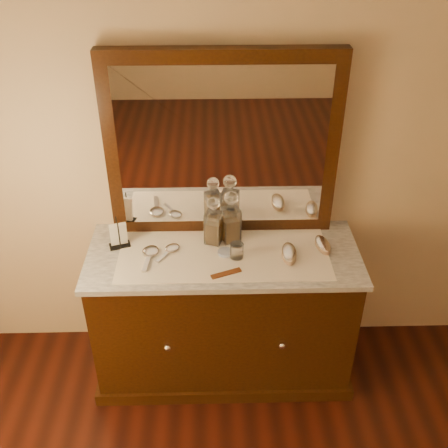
# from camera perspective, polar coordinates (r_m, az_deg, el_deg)

# --- Properties ---
(dresser_cabinet) EXTENTS (1.40, 0.55, 0.82)m
(dresser_cabinet) POSITION_cam_1_polar(r_m,az_deg,el_deg) (3.06, -0.05, -9.78)
(dresser_cabinet) COLOR black
(dresser_cabinet) RESTS_ON floor
(dresser_plinth) EXTENTS (1.46, 0.59, 0.08)m
(dresser_plinth) POSITION_cam_1_polar(r_m,az_deg,el_deg) (3.32, -0.05, -14.43)
(dresser_plinth) COLOR black
(dresser_plinth) RESTS_ON floor
(knob_left) EXTENTS (0.04, 0.04, 0.04)m
(knob_left) POSITION_cam_1_polar(r_m,az_deg,el_deg) (2.84, -6.13, -13.18)
(knob_left) COLOR silver
(knob_left) RESTS_ON dresser_cabinet
(knob_right) EXTENTS (0.04, 0.04, 0.04)m
(knob_right) POSITION_cam_1_polar(r_m,az_deg,el_deg) (2.85, 6.30, -12.95)
(knob_right) COLOR silver
(knob_right) RESTS_ON dresser_cabinet
(marble_top) EXTENTS (1.44, 0.59, 0.03)m
(marble_top) POSITION_cam_1_polar(r_m,az_deg,el_deg) (2.79, -0.05, -3.41)
(marble_top) COLOR white
(marble_top) RESTS_ON dresser_cabinet
(mirror_frame) EXTENTS (1.20, 0.08, 1.00)m
(mirror_frame) POSITION_cam_1_polar(r_m,az_deg,el_deg) (2.73, -0.19, 8.40)
(mirror_frame) COLOR black
(mirror_frame) RESTS_ON marble_top
(mirror_glass) EXTENTS (1.06, 0.01, 0.86)m
(mirror_glass) POSITION_cam_1_polar(r_m,az_deg,el_deg) (2.70, -0.17, 8.10)
(mirror_glass) COLOR white
(mirror_glass) RESTS_ON marble_top
(lace_runner) EXTENTS (1.10, 0.45, 0.00)m
(lace_runner) POSITION_cam_1_polar(r_m,az_deg,el_deg) (2.76, -0.04, -3.38)
(lace_runner) COLOR white
(lace_runner) RESTS_ON marble_top
(pin_dish) EXTENTS (0.09, 0.09, 0.01)m
(pin_dish) POSITION_cam_1_polar(r_m,az_deg,el_deg) (2.76, 0.14, -3.09)
(pin_dish) COLOR white
(pin_dish) RESTS_ON lace_runner
(comb) EXTENTS (0.16, 0.09, 0.01)m
(comb) POSITION_cam_1_polar(r_m,az_deg,el_deg) (2.63, 0.23, -5.37)
(comb) COLOR brown
(comb) RESTS_ON lace_runner
(napkin_rack) EXTENTS (0.12, 0.10, 0.17)m
(napkin_rack) POSITION_cam_1_polar(r_m,az_deg,el_deg) (2.85, -11.35, -1.25)
(napkin_rack) COLOR black
(napkin_rack) RESTS_ON marble_top
(decanter_left) EXTENTS (0.11, 0.11, 0.28)m
(decanter_left) POSITION_cam_1_polar(r_m,az_deg,el_deg) (2.79, -1.14, -0.12)
(decanter_left) COLOR #9A5F16
(decanter_left) RESTS_ON lace_runner
(decanter_right) EXTENTS (0.11, 0.11, 0.30)m
(decanter_right) POSITION_cam_1_polar(r_m,az_deg,el_deg) (2.80, 0.74, 0.26)
(decanter_right) COLOR #9A5F16
(decanter_right) RESTS_ON lace_runner
(brush_near) EXTENTS (0.08, 0.18, 0.05)m
(brush_near) POSITION_cam_1_polar(r_m,az_deg,el_deg) (2.75, 7.07, -3.22)
(brush_near) COLOR tan
(brush_near) RESTS_ON lace_runner
(brush_far) EXTENTS (0.09, 0.17, 0.04)m
(brush_far) POSITION_cam_1_polar(r_m,az_deg,el_deg) (2.84, 10.66, -2.26)
(brush_far) COLOR tan
(brush_far) RESTS_ON lace_runner
(hand_mirror_outer) EXTENTS (0.10, 0.23, 0.02)m
(hand_mirror_outer) POSITION_cam_1_polar(r_m,az_deg,el_deg) (2.78, -8.04, -3.18)
(hand_mirror_outer) COLOR silver
(hand_mirror_outer) RESTS_ON lace_runner
(hand_mirror_inner) EXTENTS (0.13, 0.18, 0.02)m
(hand_mirror_inner) POSITION_cam_1_polar(r_m,az_deg,el_deg) (2.80, -5.81, -2.76)
(hand_mirror_inner) COLOR silver
(hand_mirror_inner) RESTS_ON lace_runner
(tumblers) EXTENTS (0.07, 0.07, 0.08)m
(tumblers) POSITION_cam_1_polar(r_m,az_deg,el_deg) (2.72, 1.39, -2.90)
(tumblers) COLOR white
(tumblers) RESTS_ON lace_runner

